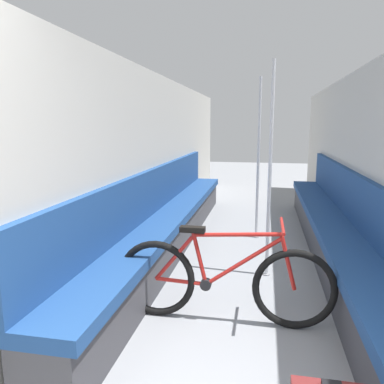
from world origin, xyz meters
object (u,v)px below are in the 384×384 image
object	(u,v)px
bench_seat_row_right	(334,232)
grab_pole_far	(258,162)
grab_pole_near	(270,175)
bench_seat_row_left	(169,223)
bicycle	(223,281)

from	to	relation	value
bench_seat_row_right	grab_pole_far	size ratio (longest dim) A/B	2.64
grab_pole_far	grab_pole_near	bearing A→B (deg)	-83.93
bench_seat_row_right	grab_pole_far	bearing A→B (deg)	142.52
bench_seat_row_left	grab_pole_near	xyz separation A→B (m)	(1.23, -0.63, 0.73)
bench_seat_row_left	bench_seat_row_right	size ratio (longest dim) A/B	1.00
bench_seat_row_left	grab_pole_far	distance (m)	1.48
bench_seat_row_right	bicycle	xyz separation A→B (m)	(-1.12, -1.67, 0.01)
grab_pole_near	bicycle	bearing A→B (deg)	-108.73
grab_pole_far	bench_seat_row_left	bearing A→B (deg)	-147.13
bicycle	grab_pole_near	world-z (taller)	grab_pole_near
bench_seat_row_left	grab_pole_near	bearing A→B (deg)	-27.24
bench_seat_row_left	bench_seat_row_right	bearing A→B (deg)	0.00
bicycle	grab_pole_far	world-z (taller)	grab_pole_far
bicycle	bench_seat_row_right	bearing A→B (deg)	47.25
bench_seat_row_right	grab_pole_far	world-z (taller)	grab_pole_far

